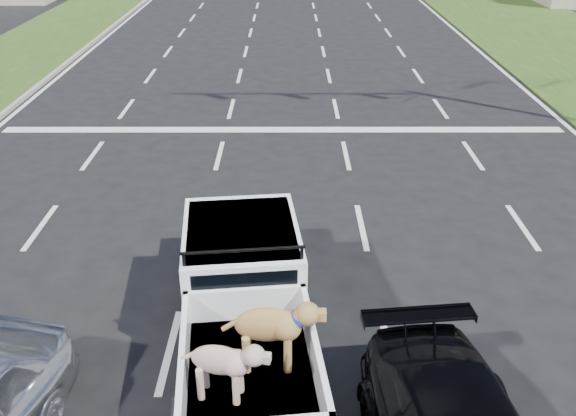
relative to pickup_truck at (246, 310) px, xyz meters
name	(u,v)px	position (x,y,z in m)	size (l,w,h in m)	color
ground	(279,351)	(0.49, 0.18, -0.94)	(160.00, 160.00, 0.00)	black
road_markings	(282,177)	(0.49, 6.74, -0.93)	(17.75, 60.00, 0.01)	silver
pickup_truck	(246,310)	(0.00, 0.00, 0.00)	(2.48, 5.50, 2.00)	black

